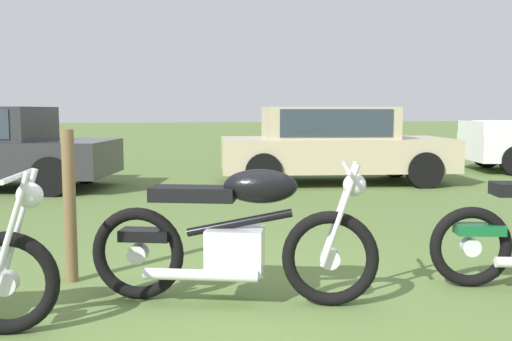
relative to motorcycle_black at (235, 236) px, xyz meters
name	(u,v)px	position (x,y,z in m)	size (l,w,h in m)	color
ground_plane	(253,310)	(0.08, -0.18, -0.49)	(120.00, 120.00, 0.00)	#567038
motorcycle_black	(235,236)	(0.00, 0.00, 0.00)	(1.97, 0.95, 1.02)	black
car_beige	(331,141)	(3.11, 6.20, 0.31)	(4.49, 2.46, 1.43)	#BCAD8C
fence_post_wooden	(70,206)	(-1.18, 0.81, 0.13)	(0.10, 0.10, 1.22)	brown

